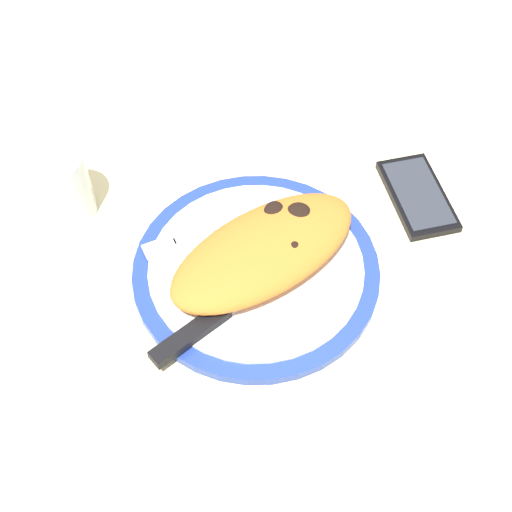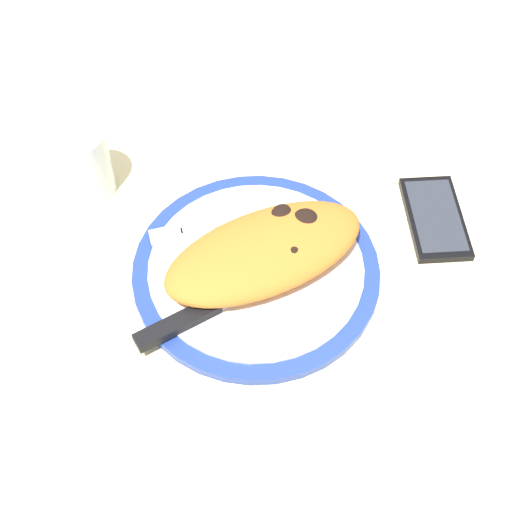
% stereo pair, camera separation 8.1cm
% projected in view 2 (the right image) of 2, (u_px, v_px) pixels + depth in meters
% --- Properties ---
extents(ground_plane, '(1.50, 1.50, 0.03)m').
position_uv_depth(ground_plane, '(256.00, 281.00, 0.85)').
color(ground_plane, beige).
extents(plate, '(0.29, 0.29, 0.02)m').
position_uv_depth(plate, '(256.00, 270.00, 0.83)').
color(plate, '#233D99').
rests_on(plate, ground_plane).
extents(calzone, '(0.26, 0.14, 0.05)m').
position_uv_depth(calzone, '(264.00, 249.00, 0.81)').
color(calzone, orange).
rests_on(calzone, plate).
extents(fork, '(0.18, 0.03, 0.00)m').
position_uv_depth(fork, '(208.00, 226.00, 0.86)').
color(fork, silver).
rests_on(fork, plate).
extents(knife, '(0.24, 0.07, 0.01)m').
position_uv_depth(knife, '(205.00, 310.00, 0.78)').
color(knife, silver).
rests_on(knife, plate).
extents(smartphone, '(0.10, 0.14, 0.01)m').
position_uv_depth(smartphone, '(437.00, 221.00, 0.88)').
color(smartphone, black).
rests_on(smartphone, ground_plane).
extents(water_glass, '(0.07, 0.07, 0.09)m').
position_uv_depth(water_glass, '(84.00, 166.00, 0.88)').
color(water_glass, silver).
rests_on(water_glass, ground_plane).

